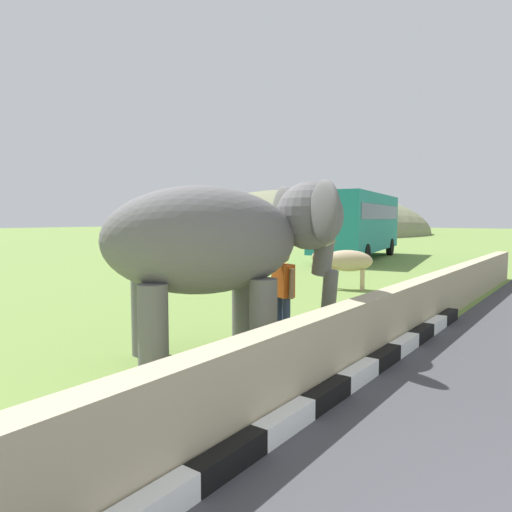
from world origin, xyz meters
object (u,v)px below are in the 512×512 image
elephant (225,242)px  bus_teal (358,221)px  person_handler (283,291)px  cow_near (346,262)px

elephant → bus_teal: 18.87m
bus_teal → elephant: bearing=-162.2°
bus_teal → person_handler: bearing=-160.0°
elephant → person_handler: elephant is taller
elephant → bus_teal: (17.96, 5.77, 0.26)m
elephant → person_handler: bearing=-16.9°
elephant → bus_teal: bus_teal is taller
person_handler → bus_teal: bearing=20.0°
bus_teal → cow_near: bus_teal is taller
cow_near → elephant: bearing=-169.1°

